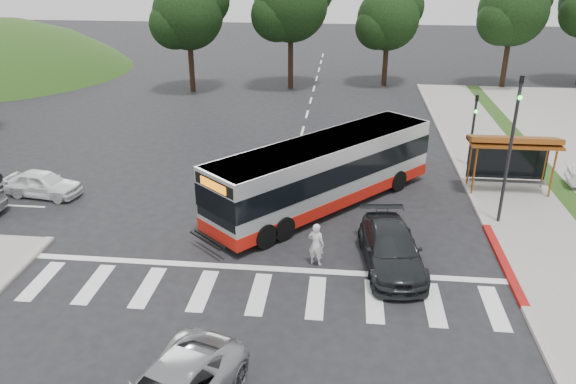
# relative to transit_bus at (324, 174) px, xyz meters

# --- Properties ---
(ground) EXTENTS (140.00, 140.00, 0.00)m
(ground) POSITION_rel_transit_bus_xyz_m (-1.91, -2.57, -1.58)
(ground) COLOR black
(ground) RESTS_ON ground
(sidewalk_east) EXTENTS (4.00, 40.00, 0.12)m
(sidewalk_east) POSITION_rel_transit_bus_xyz_m (9.09, 5.43, -1.52)
(sidewalk_east) COLOR gray
(sidewalk_east) RESTS_ON ground
(curb_east) EXTENTS (0.30, 40.00, 0.15)m
(curb_east) POSITION_rel_transit_bus_xyz_m (7.09, 5.43, -1.50)
(curb_east) COLOR #9E9991
(curb_east) RESTS_ON ground
(curb_east_red) EXTENTS (0.32, 6.00, 0.15)m
(curb_east_red) POSITION_rel_transit_bus_xyz_m (7.09, -4.57, -1.50)
(curb_east_red) COLOR maroon
(curb_east_red) RESTS_ON ground
(crosswalk_ladder) EXTENTS (18.00, 2.60, 0.01)m
(crosswalk_ladder) POSITION_rel_transit_bus_xyz_m (-1.91, -7.57, -1.57)
(crosswalk_ladder) COLOR silver
(crosswalk_ladder) RESTS_ON ground
(bus_shelter) EXTENTS (4.20, 1.60, 2.86)m
(bus_shelter) POSITION_rel_transit_bus_xyz_m (8.89, 2.53, 0.77)
(bus_shelter) COLOR brown
(bus_shelter) RESTS_ON sidewalk_east
(traffic_signal_ne_tall) EXTENTS (0.18, 0.37, 6.50)m
(traffic_signal_ne_tall) POSITION_rel_transit_bus_xyz_m (7.69, -1.08, 2.30)
(traffic_signal_ne_tall) COLOR black
(traffic_signal_ne_tall) RESTS_ON ground
(traffic_signal_ne_short) EXTENTS (0.18, 0.37, 4.00)m
(traffic_signal_ne_short) POSITION_rel_transit_bus_xyz_m (7.69, 5.92, 0.90)
(traffic_signal_ne_short) COLOR black
(traffic_signal_ne_short) RESTS_ON ground
(tree_ne_a) EXTENTS (6.16, 5.74, 9.30)m
(tree_ne_a) POSITION_rel_transit_bus_xyz_m (14.16, 25.49, 4.81)
(tree_ne_a) COLOR black
(tree_ne_a) RESTS_ON parking_lot
(tree_north_a) EXTENTS (6.60, 6.15, 10.17)m
(tree_north_a) POSITION_rel_transit_bus_xyz_m (-3.83, 23.50, 5.34)
(tree_north_a) COLOR black
(tree_north_a) RESTS_ON ground
(tree_north_b) EXTENTS (5.72, 5.33, 8.43)m
(tree_north_b) POSITION_rel_transit_bus_xyz_m (4.16, 25.49, 4.08)
(tree_north_b) COLOR black
(tree_north_b) RESTS_ON ground
(tree_north_c) EXTENTS (6.16, 5.74, 9.30)m
(tree_north_c) POSITION_rel_transit_bus_xyz_m (-11.84, 21.49, 4.71)
(tree_north_c) COLOR black
(tree_north_c) RESTS_ON ground
(transit_bus) EXTENTS (10.10, 10.89, 3.16)m
(transit_bus) POSITION_rel_transit_bus_xyz_m (0.00, 0.00, 0.00)
(transit_bus) COLOR #B1B3B6
(transit_bus) RESTS_ON ground
(pedestrian) EXTENTS (0.73, 0.59, 1.73)m
(pedestrian) POSITION_rel_transit_bus_xyz_m (-0.06, -5.36, -0.71)
(pedestrian) COLOR silver
(pedestrian) RESTS_ON ground
(dark_sedan) EXTENTS (2.64, 5.29, 1.47)m
(dark_sedan) POSITION_rel_transit_bus_xyz_m (2.76, -5.18, -0.84)
(dark_sedan) COLOR black
(dark_sedan) RESTS_ON ground
(west_car_white) EXTENTS (3.92, 2.05, 1.27)m
(west_car_white) POSITION_rel_transit_bus_xyz_m (-13.56, -0.31, -0.94)
(west_car_white) COLOR white
(west_car_white) RESTS_ON ground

